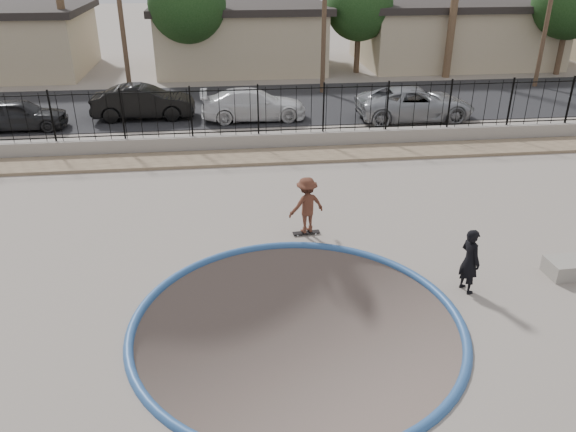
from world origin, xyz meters
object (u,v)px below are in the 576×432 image
Objects in this scene: car_c at (253,104)px; car_b at (143,102)px; car_d at (415,103)px; videographer at (470,261)px; skater at (307,208)px; car_a at (20,114)px; skateboard at (306,232)px.

car_b is at bearing 80.66° from car_c.
videographer is at bearing 165.83° from car_d.
skater is at bearing 147.43° from car_d.
car_b is (-5.62, 12.00, -0.00)m from skater.
car_a is at bearing -65.31° from skater.
car_d is (12.04, -1.60, -0.01)m from car_b.
car_a is at bearing 129.35° from skateboard.
car_c is at bearing -1.32° from videographer.
car_d is at bearing -141.35° from skater.
skateboard is 0.16× the size of car_c.
videographer is 0.33× the size of car_c.
skater is at bearing 70.98° from skateboard.
videographer is 19.71m from car_a.
videographer reaches higher than skateboard.
car_d is at bearing -97.97° from car_c.
skater is 0.35× the size of car_b.
skateboard is 0.49× the size of videographer.
skateboard is 12.24m from car_d.
car_b is at bearing 110.12° from skateboard.
car_b is 0.86× the size of car_d.
car_d is at bearing -97.17° from car_b.
skater is at bearing 29.01° from videographer.
skater is 0.30× the size of car_d.
skater is 4.51m from videographer.
car_d is at bearing -92.73° from car_a.
skater is 1.00× the size of videographer.
skater reaches higher than car_a.
car_a is at bearing 91.38° from car_c.
skater is at bearing -177.25° from car_c.
car_d reaches higher than car_c.
car_c is at bearing 82.12° from car_d.
car_b is 4.94m from car_c.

